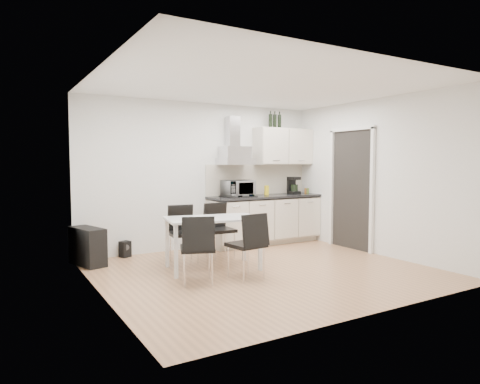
% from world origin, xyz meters
% --- Properties ---
extents(ground, '(4.50, 4.50, 0.00)m').
position_xyz_m(ground, '(0.00, 0.00, 0.00)').
color(ground, tan).
rests_on(ground, ground).
extents(wall_back, '(4.50, 0.10, 2.60)m').
position_xyz_m(wall_back, '(0.00, 2.00, 1.30)').
color(wall_back, white).
rests_on(wall_back, ground).
extents(wall_front, '(4.50, 0.10, 2.60)m').
position_xyz_m(wall_front, '(0.00, -2.00, 1.30)').
color(wall_front, white).
rests_on(wall_front, ground).
extents(wall_left, '(0.10, 4.00, 2.60)m').
position_xyz_m(wall_left, '(-2.25, 0.00, 1.30)').
color(wall_left, white).
rests_on(wall_left, ground).
extents(wall_right, '(0.10, 4.00, 2.60)m').
position_xyz_m(wall_right, '(2.25, 0.00, 1.30)').
color(wall_right, white).
rests_on(wall_right, ground).
extents(ceiling, '(4.50, 4.50, 0.00)m').
position_xyz_m(ceiling, '(0.00, 0.00, 2.60)').
color(ceiling, white).
rests_on(ceiling, wall_back).
extents(doorway, '(0.08, 1.04, 2.10)m').
position_xyz_m(doorway, '(2.21, 0.55, 1.05)').
color(doorway, white).
rests_on(doorway, ground).
extents(kitchenette, '(2.22, 0.64, 2.52)m').
position_xyz_m(kitchenette, '(1.18, 1.73, 0.83)').
color(kitchenette, beige).
rests_on(kitchenette, ground).
extents(dining_table, '(1.43, 0.98, 0.75)m').
position_xyz_m(dining_table, '(-0.57, 0.49, 0.66)').
color(dining_table, white).
rests_on(dining_table, ground).
extents(chair_far_left, '(0.50, 0.55, 0.88)m').
position_xyz_m(chair_far_left, '(-0.78, 1.05, 0.44)').
color(chair_far_left, black).
rests_on(chair_far_left, ground).
extents(chair_far_right, '(0.46, 0.52, 0.88)m').
position_xyz_m(chair_far_right, '(-0.15, 1.06, 0.44)').
color(chair_far_right, black).
rests_on(chair_far_right, ground).
extents(chair_near_left, '(0.59, 0.62, 0.88)m').
position_xyz_m(chair_near_left, '(-1.08, -0.08, 0.44)').
color(chair_near_left, black).
rests_on(chair_near_left, ground).
extents(chair_near_right, '(0.49, 0.55, 0.88)m').
position_xyz_m(chair_near_right, '(-0.42, -0.19, 0.44)').
color(chair_near_right, black).
rests_on(chair_near_right, ground).
extents(guitar_amp, '(0.46, 0.73, 0.57)m').
position_xyz_m(guitar_amp, '(-2.09, 1.65, 0.28)').
color(guitar_amp, black).
rests_on(guitar_amp, ground).
extents(floor_speaker, '(0.20, 0.19, 0.26)m').
position_xyz_m(floor_speaker, '(-1.46, 1.90, 0.13)').
color(floor_speaker, black).
rests_on(floor_speaker, ground).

